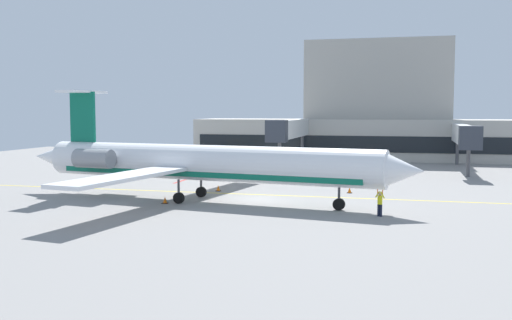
{
  "coord_description": "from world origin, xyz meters",
  "views": [
    {
      "loc": [
        12.19,
        -47.76,
        7.53
      ],
      "look_at": [
        -1.17,
        4.19,
        3.0
      ],
      "focal_mm": 41.51,
      "sensor_mm": 36.0,
      "label": 1
    }
  ],
  "objects_px": {
    "pushback_tractor": "(159,161)",
    "regional_jet": "(199,163)",
    "baggage_tug": "(158,167)",
    "marshaller": "(380,203)",
    "fuel_tank": "(263,154)"
  },
  "relations": [
    {
      "from": "pushback_tractor",
      "to": "regional_jet",
      "type": "bearing_deg",
      "value": -59.57
    },
    {
      "from": "baggage_tug",
      "to": "marshaller",
      "type": "xyz_separation_m",
      "value": [
        26.53,
        -21.64,
        0.11
      ]
    },
    {
      "from": "baggage_tug",
      "to": "pushback_tractor",
      "type": "height_order",
      "value": "pushback_tractor"
    },
    {
      "from": "pushback_tractor",
      "to": "marshaller",
      "type": "relative_size",
      "value": 1.98
    },
    {
      "from": "fuel_tank",
      "to": "regional_jet",
      "type": "bearing_deg",
      "value": -84.87
    },
    {
      "from": "regional_jet",
      "to": "pushback_tractor",
      "type": "height_order",
      "value": "regional_jet"
    },
    {
      "from": "pushback_tractor",
      "to": "marshaller",
      "type": "distance_m",
      "value": 40.74
    },
    {
      "from": "baggage_tug",
      "to": "fuel_tank",
      "type": "height_order",
      "value": "fuel_tank"
    },
    {
      "from": "regional_jet",
      "to": "fuel_tank",
      "type": "relative_size",
      "value": 4.81
    },
    {
      "from": "pushback_tractor",
      "to": "fuel_tank",
      "type": "bearing_deg",
      "value": 42.15
    },
    {
      "from": "fuel_tank",
      "to": "pushback_tractor",
      "type": "bearing_deg",
      "value": -137.85
    },
    {
      "from": "regional_jet",
      "to": "pushback_tractor",
      "type": "relative_size",
      "value": 9.36
    },
    {
      "from": "pushback_tractor",
      "to": "marshaller",
      "type": "height_order",
      "value": "pushback_tractor"
    },
    {
      "from": "baggage_tug",
      "to": "marshaller",
      "type": "distance_m",
      "value": 34.24
    },
    {
      "from": "baggage_tug",
      "to": "pushback_tractor",
      "type": "bearing_deg",
      "value": 112.95
    }
  ]
}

